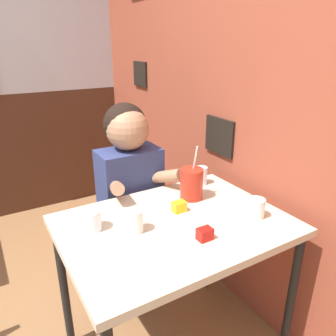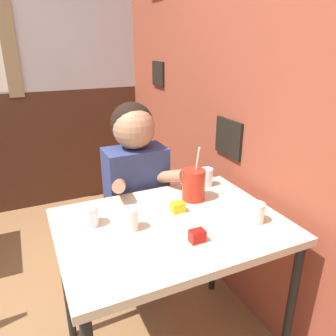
% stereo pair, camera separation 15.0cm
% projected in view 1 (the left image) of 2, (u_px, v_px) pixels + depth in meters
% --- Properties ---
extents(brick_wall_right, '(0.08, 4.28, 2.70)m').
position_uv_depth(brick_wall_right, '(180.00, 68.00, 2.22)').
color(brick_wall_right, brown).
rests_on(brick_wall_right, ground_plane).
extents(main_table, '(0.97, 0.72, 0.78)m').
position_uv_depth(main_table, '(175.00, 238.00, 1.46)').
color(main_table, beige).
rests_on(main_table, ground_plane).
extents(person_seated, '(0.42, 0.42, 1.22)m').
position_uv_depth(person_seated, '(131.00, 199.00, 1.88)').
color(person_seated, navy).
rests_on(person_seated, ground_plane).
extents(cocktail_pitcher, '(0.11, 0.11, 0.27)m').
position_uv_depth(cocktail_pitcher, '(192.00, 184.00, 1.63)').
color(cocktail_pitcher, '#B22819').
rests_on(cocktail_pitcher, main_table).
extents(glass_near_pitcher, '(0.08, 0.08, 0.09)m').
position_uv_depth(glass_near_pitcher, '(92.00, 220.00, 1.36)').
color(glass_near_pitcher, silver).
rests_on(glass_near_pitcher, main_table).
extents(glass_center, '(0.07, 0.07, 0.10)m').
position_uv_depth(glass_center, '(135.00, 221.00, 1.35)').
color(glass_center, silver).
rests_on(glass_center, main_table).
extents(glass_far_side, '(0.08, 0.08, 0.09)m').
position_uv_depth(glass_far_side, '(256.00, 208.00, 1.46)').
color(glass_far_side, silver).
rests_on(glass_far_side, main_table).
extents(glass_by_brick, '(0.06, 0.06, 0.10)m').
position_uv_depth(glass_by_brick, '(201.00, 175.00, 1.81)').
color(glass_by_brick, silver).
rests_on(glass_by_brick, main_table).
extents(condiment_ketchup, '(0.06, 0.04, 0.05)m').
position_uv_depth(condiment_ketchup, '(205.00, 234.00, 1.30)').
color(condiment_ketchup, '#B7140F').
rests_on(condiment_ketchup, main_table).
extents(condiment_mustard, '(0.06, 0.04, 0.05)m').
position_uv_depth(condiment_mustard, '(179.00, 207.00, 1.51)').
color(condiment_mustard, yellow).
rests_on(condiment_mustard, main_table).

